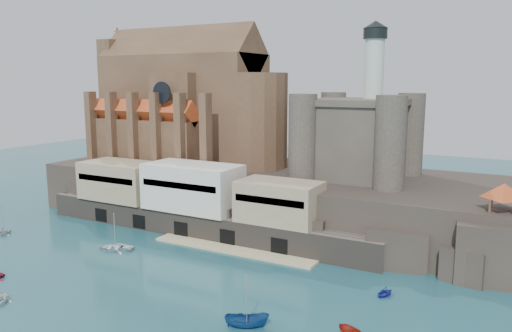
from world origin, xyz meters
The scene contains 12 objects.
ground centered at (0.00, 0.00, 0.00)m, with size 300.00×300.00×0.00m, color #1A4C57.
promontory centered at (-0.19, 39.37, 4.92)m, with size 100.00×36.00×10.00m.
quay centered at (-10.19, 23.07, 6.07)m, with size 70.00×12.00×13.05m.
church centered at (-24.13, 41.85, 22.13)m, with size 47.00×25.93×30.51m.
castle_keep centered at (16.08, 41.08, 18.31)m, with size 21.20×21.20×29.30m.
rock_outcrop centered at (42.00, 25.84, 4.02)m, with size 14.50×10.50×8.70m.
pavilion centered at (42.00, 26.00, 12.73)m, with size 6.40×6.40×5.40m.
boat_1 centered at (-13.81, -13.55, 0.00)m, with size 2.92×1.78×3.39m, color silver.
boat_2 centered at (17.34, -4.06, 0.00)m, with size 1.97×2.02×5.24m, color navy.
boat_4 centered at (-40.00, 4.89, 0.00)m, with size 2.89×1.76×3.34m, color silver.
boat_6 centered at (-15.77, 8.81, 0.00)m, with size 4.45×1.29×6.23m, color white.
boat_7 centered at (29.22, 12.22, 0.00)m, with size 2.65×1.62×3.07m, color #202394.
Camera 1 is at (44.24, -50.95, 28.25)m, focal length 35.00 mm.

